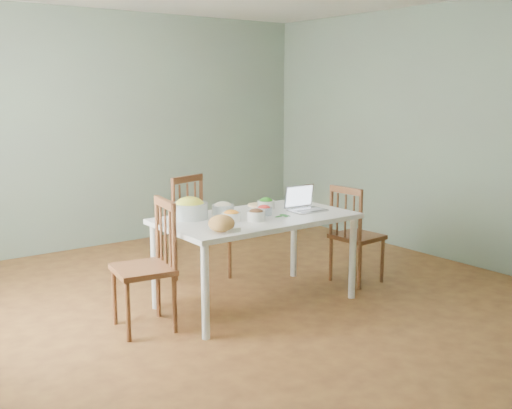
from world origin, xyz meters
TOP-DOWN VIEW (x-y plane):
  - floor at (0.00, 0.00)m, footprint 5.00×5.00m
  - wall_back at (0.00, 2.50)m, footprint 5.00×0.00m
  - wall_right at (2.50, 0.00)m, footprint 0.00×5.00m
  - dining_table at (0.01, -0.19)m, footprint 1.63×0.92m
  - chair_far at (-0.00, 0.65)m, footprint 0.53×0.52m
  - chair_left at (-1.02, -0.14)m, footprint 0.48×0.50m
  - chair_right at (1.14, -0.28)m, footprint 0.42×0.44m
  - bread_boule at (-0.53, -0.50)m, footprint 0.23×0.23m
  - butter_stick at (-0.47, -0.56)m, footprint 0.12×0.04m
  - bowl_squash at (-0.48, 0.06)m, footprint 0.31×0.31m
  - bowl_carrot at (-0.26, -0.22)m, footprint 0.19×0.19m
  - bowl_onion at (-0.15, 0.06)m, footprint 0.25×0.25m
  - bowl_mushroom at (-0.09, -0.34)m, footprint 0.18×0.18m
  - bowl_redpep at (0.10, -0.19)m, footprint 0.16×0.16m
  - bowl_broccoli at (0.29, 0.03)m, footprint 0.19×0.19m
  - flatbread at (0.30, 0.16)m, footprint 0.23×0.23m
  - basil_bunch at (0.18, -0.33)m, footprint 0.17×0.17m
  - laptop at (0.51, -0.29)m, footprint 0.32×0.26m

SIDE VIEW (x-z plane):
  - floor at x=0.00m, z-range 0.00..0.00m
  - dining_table at x=0.01m, z-range 0.00..0.76m
  - chair_right at x=1.14m, z-range 0.00..0.93m
  - chair_left at x=-1.02m, z-range 0.00..1.00m
  - chair_far at x=0.00m, z-range 0.00..1.00m
  - flatbread at x=0.30m, z-range 0.76..0.78m
  - basil_bunch at x=0.18m, z-range 0.76..0.78m
  - butter_stick at x=-0.47m, z-range 0.76..0.80m
  - bowl_redpep at x=0.10m, z-range 0.76..0.85m
  - bowl_carrot at x=-0.26m, z-range 0.76..0.85m
  - bowl_broccoli at x=0.29m, z-range 0.76..0.86m
  - bowl_mushroom at x=-0.09m, z-range 0.76..0.86m
  - bowl_onion at x=-0.15m, z-range 0.76..0.87m
  - bread_boule at x=-0.53m, z-range 0.76..0.90m
  - bowl_squash at x=-0.48m, z-range 0.76..0.94m
  - laptop at x=0.51m, z-range 0.76..0.98m
  - wall_back at x=0.00m, z-range 0.00..2.70m
  - wall_right at x=2.50m, z-range 0.00..2.70m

